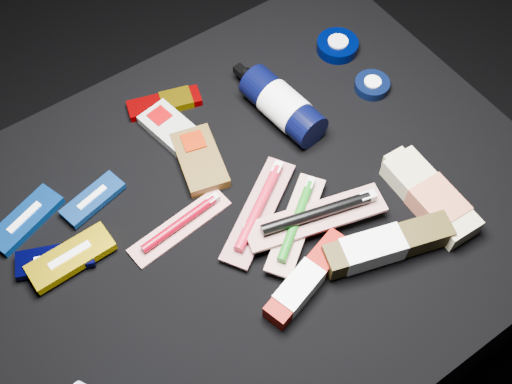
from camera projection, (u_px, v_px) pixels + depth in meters
ground at (253, 300)px, 1.41m from camera, size 3.00×3.00×0.00m
cloth_table at (253, 260)px, 1.24m from camera, size 0.98×0.78×0.40m
luna_bar_0 at (26, 220)px, 1.04m from camera, size 0.14×0.09×0.02m
luna_bar_1 at (93, 199)px, 1.06m from camera, size 0.12×0.06×0.01m
luna_bar_2 at (56, 259)px, 1.00m from camera, size 0.13×0.09×0.02m
luna_bar_3 at (71, 257)px, 1.00m from camera, size 0.14×0.05×0.02m
clif_bar_0 at (199, 158)px, 1.11m from camera, size 0.10×0.14×0.02m
clif_bar_1 at (169, 127)px, 1.14m from camera, size 0.08×0.12×0.02m
power_bar at (168, 102)px, 1.18m from camera, size 0.14×0.08×0.02m
lotion_bottle at (283, 106)px, 1.14m from camera, size 0.08×0.21×0.07m
cream_tin_upper at (337, 46)px, 1.25m from camera, size 0.08×0.08×0.02m
cream_tin_lower at (372, 85)px, 1.20m from camera, size 0.07×0.07×0.02m
bodywash_bottle at (431, 198)px, 1.05m from camera, size 0.07×0.19×0.04m
toothbrush_pack_0 at (181, 224)px, 1.04m from camera, size 0.19×0.06×0.02m
toothbrush_pack_1 at (259, 208)px, 1.05m from camera, size 0.21×0.16×0.02m
toothbrush_pack_2 at (296, 221)px, 1.03m from camera, size 0.18×0.15×0.02m
toothbrush_pack_3 at (318, 215)px, 1.02m from camera, size 0.24×0.11×0.03m
toothpaste_carton_red at (305, 281)px, 0.98m from camera, size 0.18×0.09×0.03m
toothpaste_carton_green at (382, 246)px, 1.00m from camera, size 0.21×0.10×0.04m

